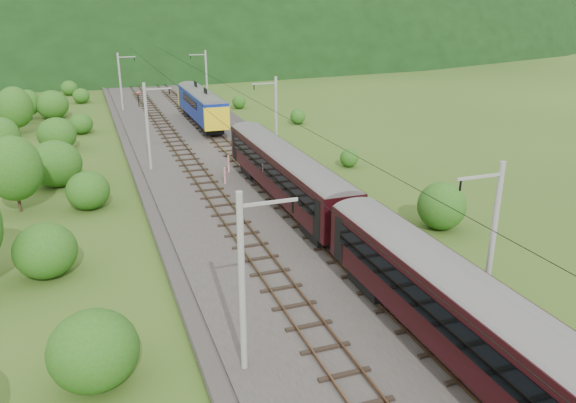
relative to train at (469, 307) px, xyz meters
name	(u,v)px	position (x,y,z in m)	size (l,w,h in m)	color
ground	(372,345)	(-2.40, 3.46, -3.45)	(600.00, 600.00, 0.00)	#324B17
railbed	(296,256)	(-2.40, 13.46, -3.30)	(14.00, 220.00, 0.30)	#38332D
track_left	(260,258)	(-4.80, 13.46, -3.08)	(2.40, 220.00, 0.27)	brown
track_right	(332,247)	(0.00, 13.46, -3.08)	(2.40, 220.00, 0.27)	brown
catenary_left	(148,125)	(-8.52, 35.46, 1.05)	(2.54, 192.28, 8.00)	gray
catenary_right	(275,116)	(3.72, 35.46, 1.05)	(2.54, 192.28, 8.00)	gray
overhead_wires	(297,148)	(-2.40, 13.46, 3.65)	(4.83, 198.00, 0.03)	black
mountain_main	(102,35)	(-2.40, 263.46, -3.45)	(504.00, 360.00, 244.00)	black
train	(469,307)	(0.00, 0.00, 0.00)	(2.90, 117.77, 5.05)	black
hazard_post_near	(225,176)	(-3.15, 28.80, -2.42)	(0.15, 0.15, 1.45)	red
hazard_post_far	(229,164)	(-2.01, 31.95, -2.34)	(0.17, 0.17, 1.63)	red
signal	(138,98)	(-6.16, 69.25, -1.84)	(0.25, 0.25, 2.23)	black
vegetation_left	(18,231)	(-18.21, 17.23, -0.83)	(13.17, 147.91, 7.02)	#295516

